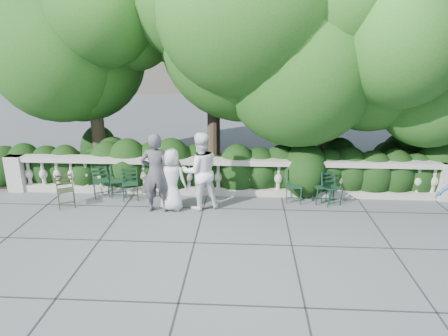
# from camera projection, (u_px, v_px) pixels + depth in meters

# --- Properties ---
(ground) EXTENTS (90.00, 90.00, 0.00)m
(ground) POSITION_uv_depth(u_px,v_px,m) (221.00, 223.00, 9.16)
(ground) COLOR #4C4E53
(ground) RESTS_ON ground
(balustrade) EXTENTS (12.00, 0.44, 1.00)m
(balustrade) POSITION_uv_depth(u_px,v_px,m) (226.00, 177.00, 10.72)
(balustrade) COLOR #9E998E
(balustrade) RESTS_ON ground
(shrub_hedge) EXTENTS (15.00, 2.60, 1.70)m
(shrub_hedge) POSITION_uv_depth(u_px,v_px,m) (228.00, 180.00, 12.01)
(shrub_hedge) COLOR black
(shrub_hedge) RESTS_ON ground
(tree_canopy) EXTENTS (15.04, 6.52, 6.78)m
(tree_canopy) POSITION_uv_depth(u_px,v_px,m) (253.00, 42.00, 10.96)
(tree_canopy) COLOR #3F3023
(tree_canopy) RESTS_ON ground
(chair_a) EXTENTS (0.56, 0.58, 0.84)m
(chair_a) POSITION_uv_depth(u_px,v_px,m) (131.00, 202.00, 10.36)
(chair_a) COLOR black
(chair_a) RESTS_ON ground
(chair_b) EXTENTS (0.60, 0.62, 0.84)m
(chair_b) POSITION_uv_depth(u_px,v_px,m) (103.00, 198.00, 10.57)
(chair_b) COLOR black
(chair_b) RESTS_ON ground
(chair_c) EXTENTS (0.55, 0.58, 0.84)m
(chair_c) POSITION_uv_depth(u_px,v_px,m) (119.00, 198.00, 10.57)
(chair_c) COLOR black
(chair_c) RESTS_ON ground
(chair_d) EXTENTS (0.59, 0.61, 0.84)m
(chair_d) POSITION_uv_depth(u_px,v_px,m) (334.00, 206.00, 10.06)
(chair_d) COLOR black
(chair_d) RESTS_ON ground
(chair_e) EXTENTS (0.51, 0.54, 0.84)m
(chair_e) POSITION_uv_depth(u_px,v_px,m) (323.00, 205.00, 10.15)
(chair_e) COLOR black
(chair_e) RESTS_ON ground
(chair_f) EXTENTS (0.49, 0.53, 0.84)m
(chair_f) POSITION_uv_depth(u_px,v_px,m) (293.00, 204.00, 10.19)
(chair_f) COLOR black
(chair_f) RESTS_ON ground
(chair_weathered) EXTENTS (0.61, 0.63, 0.84)m
(chair_weathered) POSITION_uv_depth(u_px,v_px,m) (68.00, 209.00, 9.90)
(chair_weathered) COLOR black
(chair_weathered) RESTS_ON ground
(person_businessman) EXTENTS (0.86, 0.67, 1.55)m
(person_businessman) POSITION_uv_depth(u_px,v_px,m) (171.00, 180.00, 9.66)
(person_businessman) COLOR silver
(person_businessman) RESTS_ON ground
(person_woman_grey) EXTENTS (0.74, 0.52, 1.94)m
(person_woman_grey) POSITION_uv_depth(u_px,v_px,m) (156.00, 173.00, 9.53)
(person_woman_grey) COLOR #414045
(person_woman_grey) RESTS_ON ground
(person_casual_man) EXTENTS (1.13, 1.01, 1.92)m
(person_casual_man) POSITION_uv_depth(u_px,v_px,m) (200.00, 171.00, 9.70)
(person_casual_man) COLOR white
(person_casual_man) RESTS_ON ground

